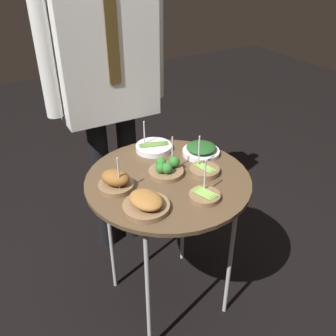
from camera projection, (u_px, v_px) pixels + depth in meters
ground_plane at (168, 297)px, 1.99m from camera, size 8.00×8.00×0.00m
serving_cart at (168, 188)px, 1.62m from camera, size 0.71×0.71×0.76m
bowl_asparagus_back_left at (205, 195)px, 1.46m from camera, size 0.12×0.12×0.15m
bowl_asparagus_front_center at (154, 147)px, 1.79m from camera, size 0.17×0.17×0.14m
bowl_roast_front_right at (146, 203)px, 1.39m from camera, size 0.18×0.18×0.07m
bowl_broccoli_front_left at (166, 169)px, 1.60m from camera, size 0.15×0.15×0.16m
bowl_spinach_far_rim at (201, 150)px, 1.75m from camera, size 0.17×0.17×0.05m
bowl_roast_mid_right at (116, 181)px, 1.51m from camera, size 0.15×0.15×0.16m
bowl_asparagus_center at (204, 170)px, 1.62m from camera, size 0.13×0.13×0.17m
waiter_figure at (106, 70)px, 1.83m from camera, size 0.63×0.24×1.71m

